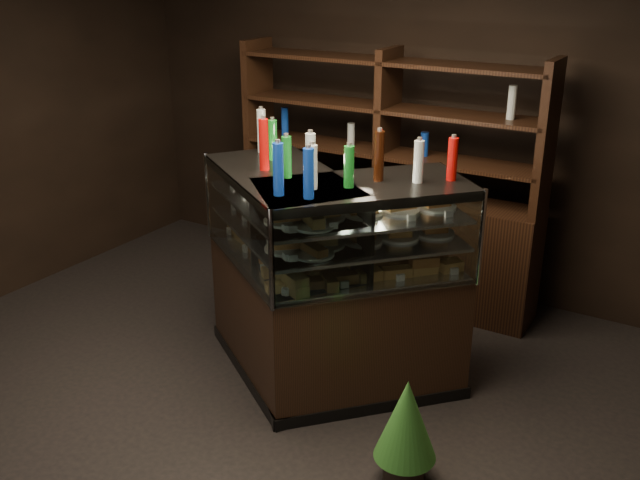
# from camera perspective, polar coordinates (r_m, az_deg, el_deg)

# --- Properties ---
(ground) EXTENTS (5.00, 5.00, 0.00)m
(ground) POSITION_cam_1_polar(r_m,az_deg,el_deg) (4.63, -8.61, -13.08)
(ground) COLOR black
(ground) RESTS_ON ground
(room_shell) EXTENTS (5.02, 5.02, 3.01)m
(room_shell) POSITION_cam_1_polar(r_m,az_deg,el_deg) (3.88, -10.23, 11.25)
(room_shell) COLOR black
(room_shell) RESTS_ON ground
(display_case) EXTENTS (1.92, 1.38, 1.40)m
(display_case) POSITION_cam_1_polar(r_m,az_deg,el_deg) (4.63, 0.14, -6.01)
(display_case) COLOR black
(display_case) RESTS_ON ground
(food_display) EXTENTS (1.56, 0.97, 0.43)m
(food_display) POSITION_cam_1_polar(r_m,az_deg,el_deg) (4.38, 0.12, 0.82)
(food_display) COLOR #AF713F
(food_display) RESTS_ON display_case
(bottles_top) EXTENTS (1.38, 0.83, 0.30)m
(bottles_top) POSITION_cam_1_polar(r_m,az_deg,el_deg) (4.24, 0.16, 6.82)
(bottles_top) COLOR #D8590A
(bottles_top) RESTS_ON display_case
(potted_conifer) EXTENTS (0.33, 0.33, 0.71)m
(potted_conifer) POSITION_cam_1_polar(r_m,az_deg,el_deg) (3.82, 6.93, -13.93)
(potted_conifer) COLOR black
(potted_conifer) RESTS_ON ground
(back_shelving) EXTENTS (2.50, 0.46, 2.00)m
(back_shelving) POSITION_cam_1_polar(r_m,az_deg,el_deg) (5.81, 5.12, 1.28)
(back_shelving) COLOR black
(back_shelving) RESTS_ON ground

